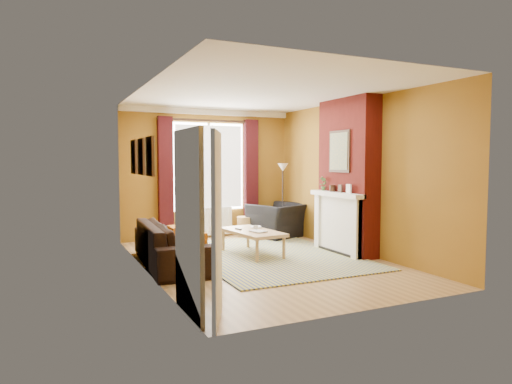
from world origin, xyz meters
TOP-DOWN VIEW (x-y plane):
  - ground at (0.00, 0.00)m, footprint 5.50×5.50m
  - room_walls at (0.64, 0.27)m, footprint 3.82×5.54m
  - striped_rug at (0.32, 0.35)m, footprint 2.69×3.71m
  - sofa at (-1.42, 0.38)m, footprint 1.04×2.40m
  - armchair at (1.36, 2.01)m, footprint 1.45×1.37m
  - coffee_table at (0.05, 0.52)m, footprint 0.82×1.41m
  - wicker_stool at (0.70, 2.29)m, footprint 0.39×0.39m
  - floor_lamp at (1.53, 2.12)m, footprint 0.30×0.30m
  - book_a at (-0.04, 0.27)m, footprint 0.27×0.33m
  - book_b at (0.17, 0.86)m, footprint 0.27×0.31m
  - mug at (0.11, 0.51)m, footprint 0.10×0.10m
  - tv_remote at (-0.13, 0.72)m, footprint 0.08×0.16m

SIDE VIEW (x-z plane):
  - ground at x=0.00m, z-range 0.00..0.00m
  - striped_rug at x=0.32m, z-range 0.00..0.02m
  - wicker_stool at x=0.70m, z-range 0.00..0.46m
  - sofa at x=-1.42m, z-range 0.00..0.69m
  - armchair at x=1.36m, z-range 0.00..0.74m
  - coffee_table at x=0.05m, z-range 0.18..0.62m
  - book_b at x=0.17m, z-range 0.45..0.47m
  - tv_remote at x=-0.13m, z-range 0.45..0.47m
  - book_a at x=-0.04m, z-range 0.45..0.47m
  - mug at x=0.11m, z-range 0.45..0.53m
  - floor_lamp at x=1.53m, z-range 0.47..2.09m
  - room_walls at x=0.64m, z-range -0.03..2.80m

